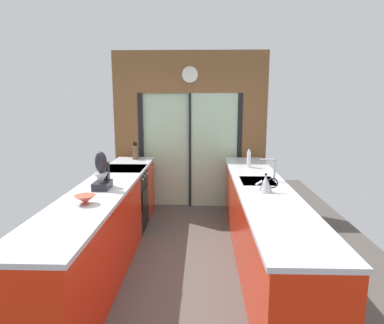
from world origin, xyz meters
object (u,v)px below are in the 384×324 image
object	(u,v)px
kettle	(266,184)
soap_bottle	(249,159)
oven_range	(125,199)
knife_block	(136,152)
stand_mixer	(102,174)
mixing_bowl	(85,199)

from	to	relation	value
kettle	soap_bottle	world-z (taller)	soap_bottle
oven_range	soap_bottle	world-z (taller)	soap_bottle
knife_block	stand_mixer	size ratio (longest dim) A/B	0.69
mixing_bowl	stand_mixer	size ratio (longest dim) A/B	0.47
kettle	oven_range	bearing A→B (deg)	146.19
oven_range	mixing_bowl	bearing A→B (deg)	-89.37
mixing_bowl	soap_bottle	bearing A→B (deg)	45.36
oven_range	mixing_bowl	world-z (taller)	mixing_bowl
mixing_bowl	stand_mixer	xyz separation A→B (m)	(0.00, 0.56, 0.12)
oven_range	kettle	world-z (taller)	kettle
oven_range	soap_bottle	bearing A→B (deg)	3.98
stand_mixer	soap_bottle	world-z (taller)	stand_mixer
kettle	soap_bottle	size ratio (longest dim) A/B	0.84
knife_block	stand_mixer	distance (m)	1.88
oven_range	stand_mixer	bearing A→B (deg)	-89.06
stand_mixer	kettle	world-z (taller)	stand_mixer
knife_block	soap_bottle	distance (m)	1.89
stand_mixer	soap_bottle	bearing A→B (deg)	34.93
kettle	stand_mixer	bearing A→B (deg)	177.17
stand_mixer	kettle	xyz separation A→B (m)	(1.78, -0.09, -0.07)
oven_range	knife_block	world-z (taller)	knife_block
stand_mixer	soap_bottle	xyz separation A→B (m)	(1.78, 1.24, -0.04)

